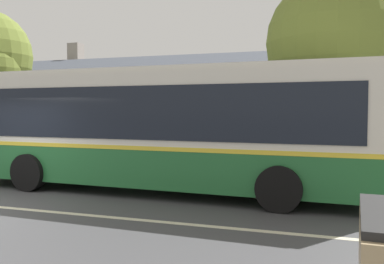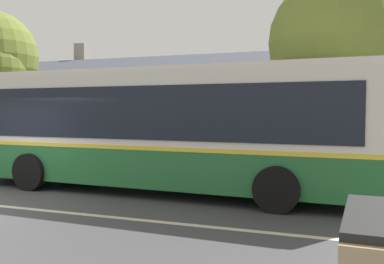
% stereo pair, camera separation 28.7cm
% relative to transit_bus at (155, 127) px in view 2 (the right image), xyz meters
% --- Properties ---
extents(sidewalk_far, '(60.00, 3.00, 0.15)m').
position_rel_transit_bus_xyz_m(sidewalk_far, '(-3.23, 3.10, -1.65)').
color(sidewalk_far, '#9E9E99').
rests_on(sidewalk_far, ground).
extents(community_building, '(25.12, 8.46, 6.01)m').
position_rel_transit_bus_xyz_m(community_building, '(-3.16, 10.28, 0.12)').
color(community_building, gray).
rests_on(community_building, ground).
extents(transit_bus, '(11.55, 3.07, 3.21)m').
position_rel_transit_bus_xyz_m(transit_bus, '(0.00, 0.00, 0.00)').
color(transit_bus, '#236633').
rests_on(transit_bus, ground).
extents(bench_by_building, '(1.89, 0.51, 0.94)m').
position_rel_transit_bus_xyz_m(bench_by_building, '(-5.81, 2.36, -1.15)').
color(bench_by_building, brown).
rests_on(bench_by_building, sidewalk_far).
extents(street_tree_primary, '(4.57, 4.57, 6.60)m').
position_rel_transit_bus_xyz_m(street_tree_primary, '(4.49, 4.26, 2.46)').
color(street_tree_primary, '#4C3828').
rests_on(street_tree_primary, ground).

